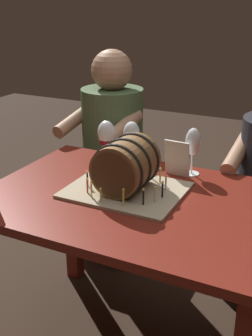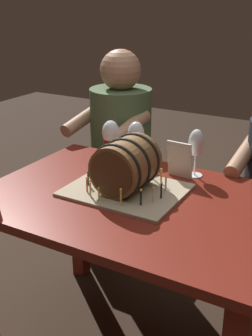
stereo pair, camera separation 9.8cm
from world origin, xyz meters
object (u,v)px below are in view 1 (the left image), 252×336
object	(u,v)px
dining_table	(134,226)
menu_card	(177,159)
wine_glass_empty	(193,143)
wine_glass_red	(106,134)
wine_glass_white	(132,135)
barrel_cake	(126,169)
person_seated_left	(113,166)

from	to	relation	value
dining_table	menu_card	distance (m)	0.35
wine_glass_empty	wine_glass_red	world-z (taller)	wine_glass_empty
menu_card	wine_glass_white	bearing A→B (deg)	169.58
dining_table	barrel_cake	size ratio (longest dim) A/B	2.60
wine_glass_empty	wine_glass_white	xyz separation A→B (m)	(-0.29, 0.01, -0.01)
barrel_cake	wine_glass_empty	size ratio (longest dim) A/B	2.16
barrel_cake	wine_glass_red	bearing A→B (deg)	132.01
dining_table	wine_glass_white	bearing A→B (deg)	117.61
menu_card	wine_glass_empty	bearing A→B (deg)	48.19
barrel_cake	wine_glass_white	bearing A→B (deg)	111.84
wine_glass_empty	wine_glass_red	distance (m)	0.40
wine_glass_white	person_seated_left	world-z (taller)	person_seated_left
dining_table	barrel_cake	distance (m)	0.23
dining_table	wine_glass_white	world-z (taller)	wine_glass_white
barrel_cake	menu_card	distance (m)	0.27
barrel_cake	wine_glass_empty	xyz separation A→B (m)	(0.17, 0.29, 0.04)
dining_table	barrel_cake	bearing A→B (deg)	149.47
wine_glass_empty	dining_table	bearing A→B (deg)	-110.84
wine_glass_red	menu_card	xyz separation A→B (m)	(0.34, -0.01, -0.06)
barrel_cake	wine_glass_empty	bearing A→B (deg)	58.84
wine_glass_white	menu_card	xyz separation A→B (m)	(0.24, -0.06, -0.05)
barrel_cake	person_seated_left	xyz separation A→B (m)	(-0.39, 0.62, -0.28)
wine_glass_empty	wine_glass_white	world-z (taller)	wine_glass_empty
wine_glass_empty	menu_card	world-z (taller)	wine_glass_empty
wine_glass_red	menu_card	bearing A→B (deg)	-1.35
dining_table	wine_glass_empty	xyz separation A→B (m)	(0.12, 0.32, 0.27)
wine_glass_white	wine_glass_red	world-z (taller)	wine_glass_red
person_seated_left	menu_card	bearing A→B (deg)	-36.60
dining_table	wine_glass_red	world-z (taller)	wine_glass_red
wine_glass_red	wine_glass_empty	bearing A→B (deg)	6.05
dining_table	wine_glass_empty	distance (m)	0.43
dining_table	person_seated_left	bearing A→B (deg)	124.31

